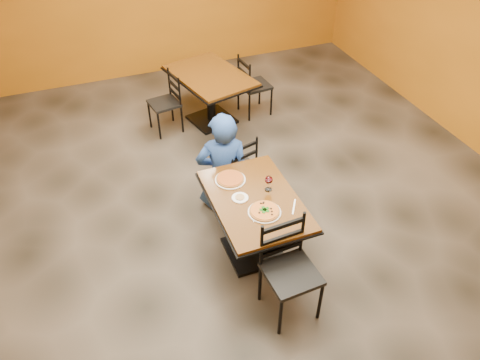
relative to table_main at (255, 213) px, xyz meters
name	(u,v)px	position (x,y,z in m)	size (l,w,h in m)	color
floor	(237,221)	(0.00, 0.50, -0.56)	(7.00, 8.00, 0.01)	black
table_main	(255,213)	(0.00, 0.00, 0.00)	(0.83, 1.23, 0.75)	#5B340E
table_second	(210,87)	(0.40, 2.62, 0.00)	(1.16, 1.46, 0.75)	#5B340E
chair_main_near	(291,274)	(0.04, -0.77, -0.07)	(0.44, 0.44, 0.98)	black
chair_main_far	(236,165)	(0.16, 0.96, -0.14)	(0.38, 0.38, 0.83)	black
chair_second_left	(164,104)	(-0.28, 2.62, -0.13)	(0.38, 0.38, 0.85)	black
chair_second_right	(255,85)	(1.09, 2.62, -0.11)	(0.40, 0.40, 0.90)	black
diner	(223,161)	(-0.03, 0.85, 0.05)	(0.61, 0.40, 1.21)	navy
plate_main	(264,212)	(0.01, -0.21, 0.20)	(0.31, 0.31, 0.01)	white
pizza_main	(265,211)	(0.01, -0.21, 0.21)	(0.28, 0.28, 0.02)	#980E0B
plate_far	(230,180)	(-0.12, 0.35, 0.20)	(0.31, 0.31, 0.01)	white
pizza_far	(230,178)	(-0.12, 0.35, 0.21)	(0.28, 0.28, 0.02)	#BF7624
side_plate	(240,198)	(-0.13, 0.06, 0.20)	(0.16, 0.16, 0.01)	white
dip	(240,197)	(-0.13, 0.06, 0.21)	(0.09, 0.09, 0.01)	tan
wine_glass	(269,183)	(0.17, 0.08, 0.28)	(0.08, 0.08, 0.18)	white
fork	(252,215)	(-0.11, -0.20, 0.20)	(0.01, 0.19, 0.00)	silver
knife	(294,207)	(0.30, -0.24, 0.20)	(0.01, 0.21, 0.00)	silver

